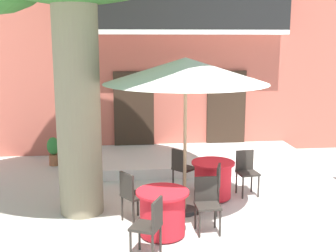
{
  "coord_description": "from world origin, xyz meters",
  "views": [
    {
      "loc": [
        -2.52,
        -6.91,
        3.15
      ],
      "look_at": [
        -1.53,
        2.32,
        1.3
      ],
      "focal_mm": 46.48,
      "sensor_mm": 36.0,
      "label": 1
    }
  ],
  "objects_px": {
    "cafe_chair_near_tree_2": "(132,193)",
    "cafe_chair_middle_2": "(213,185)",
    "ground_planter_left": "(53,150)",
    "cafe_chair_middle_1": "(182,166)",
    "cafe_umbrella": "(186,71)",
    "cafe_chair_near_tree_0": "(150,224)",
    "cafe_chair_middle_0": "(246,169)",
    "cafe_table_near_tree": "(163,213)",
    "cafe_table_middle": "(213,179)",
    "cafe_chair_near_tree_1": "(207,201)"
  },
  "relations": [
    {
      "from": "cafe_table_near_tree",
      "to": "cafe_umbrella",
      "type": "distance_m",
      "value": 2.44
    },
    {
      "from": "cafe_chair_near_tree_0",
      "to": "cafe_chair_middle_0",
      "type": "relative_size",
      "value": 1.0
    },
    {
      "from": "cafe_chair_middle_1",
      "to": "cafe_chair_middle_2",
      "type": "relative_size",
      "value": 1.0
    },
    {
      "from": "cafe_chair_near_tree_2",
      "to": "cafe_chair_middle_2",
      "type": "relative_size",
      "value": 1.0
    },
    {
      "from": "cafe_chair_near_tree_0",
      "to": "cafe_chair_near_tree_1",
      "type": "relative_size",
      "value": 1.0
    },
    {
      "from": "ground_planter_left",
      "to": "cafe_chair_near_tree_2",
      "type": "bearing_deg",
      "value": -63.21
    },
    {
      "from": "cafe_umbrella",
      "to": "cafe_table_near_tree",
      "type": "bearing_deg",
      "value": -118.91
    },
    {
      "from": "cafe_chair_near_tree_1",
      "to": "cafe_chair_middle_0",
      "type": "height_order",
      "value": "same"
    },
    {
      "from": "cafe_table_near_tree",
      "to": "cafe_chair_middle_0",
      "type": "distance_m",
      "value": 2.59
    },
    {
      "from": "cafe_table_near_tree",
      "to": "cafe_chair_near_tree_0",
      "type": "xyz_separation_m",
      "value": [
        -0.24,
        -0.71,
        0.14
      ]
    },
    {
      "from": "cafe_table_middle",
      "to": "cafe_umbrella",
      "type": "bearing_deg",
      "value": -134.11
    },
    {
      "from": "cafe_chair_middle_2",
      "to": "cafe_chair_middle_0",
      "type": "bearing_deg",
      "value": 45.31
    },
    {
      "from": "cafe_chair_near_tree_0",
      "to": "cafe_chair_middle_2",
      "type": "relative_size",
      "value": 1.0
    },
    {
      "from": "cafe_chair_middle_1",
      "to": "cafe_umbrella",
      "type": "bearing_deg",
      "value": -95.78
    },
    {
      "from": "cafe_chair_near_tree_1",
      "to": "cafe_umbrella",
      "type": "relative_size",
      "value": 0.31
    },
    {
      "from": "ground_planter_left",
      "to": "cafe_chair_middle_1",
      "type": "bearing_deg",
      "value": -36.73
    },
    {
      "from": "cafe_table_near_tree",
      "to": "cafe_chair_near_tree_1",
      "type": "height_order",
      "value": "cafe_chair_near_tree_1"
    },
    {
      "from": "cafe_table_near_tree",
      "to": "cafe_table_middle",
      "type": "distance_m",
      "value": 1.97
    },
    {
      "from": "cafe_chair_middle_1",
      "to": "cafe_umbrella",
      "type": "height_order",
      "value": "cafe_umbrella"
    },
    {
      "from": "cafe_chair_middle_0",
      "to": "cafe_umbrella",
      "type": "height_order",
      "value": "cafe_umbrella"
    },
    {
      "from": "cafe_chair_near_tree_1",
      "to": "cafe_table_middle",
      "type": "height_order",
      "value": "cafe_chair_near_tree_1"
    },
    {
      "from": "cafe_table_near_tree",
      "to": "ground_planter_left",
      "type": "height_order",
      "value": "cafe_table_near_tree"
    },
    {
      "from": "cafe_table_middle",
      "to": "cafe_chair_near_tree_1",
      "type": "bearing_deg",
      "value": -105.67
    },
    {
      "from": "cafe_table_middle",
      "to": "ground_planter_left",
      "type": "xyz_separation_m",
      "value": [
        -3.54,
        2.74,
        0.01
      ]
    },
    {
      "from": "cafe_chair_middle_0",
      "to": "cafe_chair_middle_1",
      "type": "relative_size",
      "value": 1.0
    },
    {
      "from": "cafe_chair_near_tree_1",
      "to": "cafe_chair_middle_0",
      "type": "distance_m",
      "value": 2.02
    },
    {
      "from": "cafe_table_near_tree",
      "to": "cafe_chair_middle_1",
      "type": "bearing_deg",
      "value": 73.7
    },
    {
      "from": "cafe_chair_near_tree_0",
      "to": "ground_planter_left",
      "type": "xyz_separation_m",
      "value": [
        -2.13,
        5.04,
        -0.12
      ]
    },
    {
      "from": "cafe_chair_near_tree_1",
      "to": "cafe_table_middle",
      "type": "bearing_deg",
      "value": 74.33
    },
    {
      "from": "cafe_chair_middle_2",
      "to": "ground_planter_left",
      "type": "height_order",
      "value": "cafe_chair_middle_2"
    },
    {
      "from": "cafe_chair_middle_1",
      "to": "cafe_chair_near_tree_0",
      "type": "bearing_deg",
      "value": -106.94
    },
    {
      "from": "cafe_chair_near_tree_0",
      "to": "cafe_chair_middle_1",
      "type": "distance_m",
      "value": 2.94
    },
    {
      "from": "cafe_chair_near_tree_1",
      "to": "cafe_table_middle",
      "type": "xyz_separation_m",
      "value": [
        0.42,
        1.49,
        -0.14
      ]
    },
    {
      "from": "cafe_chair_middle_0",
      "to": "cafe_table_middle",
      "type": "bearing_deg",
      "value": -167.11
    },
    {
      "from": "cafe_chair_near_tree_0",
      "to": "cafe_umbrella",
      "type": "relative_size",
      "value": 0.31
    },
    {
      "from": "cafe_table_middle",
      "to": "ground_planter_left",
      "type": "distance_m",
      "value": 4.48
    },
    {
      "from": "cafe_chair_near_tree_2",
      "to": "cafe_chair_middle_2",
      "type": "height_order",
      "value": "same"
    },
    {
      "from": "cafe_chair_middle_2",
      "to": "cafe_umbrella",
      "type": "xyz_separation_m",
      "value": [
        -0.51,
        0.04,
        2.08
      ]
    },
    {
      "from": "cafe_table_near_tree",
      "to": "ground_planter_left",
      "type": "bearing_deg",
      "value": 118.73
    },
    {
      "from": "cafe_chair_near_tree_0",
      "to": "cafe_chair_middle_2",
      "type": "xyz_separation_m",
      "value": [
        1.25,
        1.56,
        0.0
      ]
    },
    {
      "from": "cafe_table_middle",
      "to": "cafe_table_near_tree",
      "type": "bearing_deg",
      "value": -126.32
    },
    {
      "from": "cafe_table_near_tree",
      "to": "cafe_chair_middle_2",
      "type": "height_order",
      "value": "cafe_chair_middle_2"
    },
    {
      "from": "cafe_chair_near_tree_1",
      "to": "ground_planter_left",
      "type": "bearing_deg",
      "value": 126.41
    },
    {
      "from": "cafe_chair_near_tree_1",
      "to": "cafe_chair_middle_1",
      "type": "bearing_deg",
      "value": 93.82
    },
    {
      "from": "cafe_chair_near_tree_2",
      "to": "cafe_chair_middle_1",
      "type": "relative_size",
      "value": 1.0
    },
    {
      "from": "cafe_chair_near_tree_0",
      "to": "cafe_chair_middle_1",
      "type": "relative_size",
      "value": 1.0
    },
    {
      "from": "cafe_table_middle",
      "to": "cafe_chair_middle_1",
      "type": "distance_m",
      "value": 0.77
    },
    {
      "from": "cafe_chair_near_tree_1",
      "to": "ground_planter_left",
      "type": "height_order",
      "value": "cafe_chair_near_tree_1"
    },
    {
      "from": "cafe_umbrella",
      "to": "ground_planter_left",
      "type": "bearing_deg",
      "value": 129.8
    },
    {
      "from": "cafe_chair_middle_1",
      "to": "cafe_chair_middle_2",
      "type": "xyz_separation_m",
      "value": [
        0.39,
        -1.25,
        0.0
      ]
    }
  ]
}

